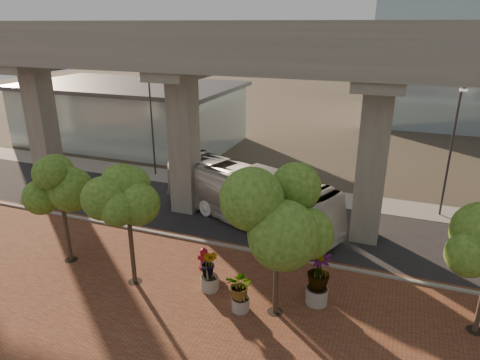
% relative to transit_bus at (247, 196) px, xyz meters
% --- Properties ---
extents(ground, '(160.00, 160.00, 0.00)m').
position_rel_transit_bus_xyz_m(ground, '(1.44, -1.73, -1.81)').
color(ground, '#373028').
rests_on(ground, ground).
extents(brick_plaza, '(70.00, 13.00, 0.06)m').
position_rel_transit_bus_xyz_m(brick_plaza, '(1.44, -9.73, -1.78)').
color(brick_plaza, brown).
rests_on(brick_plaza, ground).
extents(asphalt_road, '(90.00, 8.00, 0.04)m').
position_rel_transit_bus_xyz_m(asphalt_road, '(1.44, 0.27, -1.79)').
color(asphalt_road, black).
rests_on(asphalt_road, ground).
extents(curb_strip, '(70.00, 0.25, 0.16)m').
position_rel_transit_bus_xyz_m(curb_strip, '(1.44, -3.73, -1.73)').
color(curb_strip, gray).
rests_on(curb_strip, ground).
extents(far_sidewalk, '(90.00, 3.00, 0.06)m').
position_rel_transit_bus_xyz_m(far_sidewalk, '(1.44, 5.77, -1.78)').
color(far_sidewalk, gray).
rests_on(far_sidewalk, ground).
extents(transit_viaduct, '(72.00, 5.60, 12.40)m').
position_rel_transit_bus_xyz_m(transit_viaduct, '(1.44, 0.27, 5.48)').
color(transit_viaduct, gray).
rests_on(transit_viaduct, ground).
extents(station_pavilion, '(23.00, 13.00, 6.30)m').
position_rel_transit_bus_xyz_m(station_pavilion, '(-18.56, 14.27, 1.41)').
color(station_pavilion, '#A9BEC1').
rests_on(station_pavilion, ground).
extents(transit_bus, '(13.14, 7.80, 3.61)m').
position_rel_transit_bus_xyz_m(transit_bus, '(0.00, 0.00, 0.00)').
color(transit_bus, silver).
rests_on(transit_bus, ground).
extents(fire_hydrant, '(0.61, 0.55, 1.23)m').
position_rel_transit_bus_xyz_m(fire_hydrant, '(-0.13, -6.29, -1.16)').
color(fire_hydrant, maroon).
rests_on(fire_hydrant, ground).
extents(planter_front, '(1.80, 1.80, 1.98)m').
position_rel_transit_bus_xyz_m(planter_front, '(2.93, -8.89, -0.55)').
color(planter_front, '#AFAB9E').
rests_on(planter_front, ground).
extents(planter_right, '(2.48, 2.48, 2.65)m').
position_rel_transit_bus_xyz_m(planter_right, '(6.03, -7.15, -0.14)').
color(planter_right, '#A7A497').
rests_on(planter_right, ground).
extents(planter_left, '(1.98, 1.98, 2.18)m').
position_rel_transit_bus_xyz_m(planter_left, '(0.96, -7.92, -0.42)').
color(planter_left, gray).
rests_on(planter_left, ground).
extents(street_tree_far_west, '(3.75, 3.75, 6.15)m').
position_rel_transit_bus_xyz_m(street_tree_far_west, '(-7.30, -8.16, 2.67)').
color(street_tree_far_west, '#4E3B2C').
rests_on(street_tree_far_west, ground).
extents(street_tree_near_west, '(3.82, 3.82, 6.28)m').
position_rel_transit_bus_xyz_m(street_tree_near_west, '(-2.83, -8.68, 2.78)').
color(street_tree_near_west, '#4E3B2C').
rests_on(street_tree_near_west, ground).
extents(street_tree_near_east, '(4.35, 4.35, 6.66)m').
position_rel_transit_bus_xyz_m(street_tree_near_east, '(4.43, -8.48, 2.92)').
color(street_tree_near_east, '#4E3B2C').
rests_on(street_tree_near_east, ground).
extents(streetlamp_west, '(0.41, 1.20, 8.30)m').
position_rel_transit_bus_xyz_m(streetlamp_west, '(-10.49, 5.65, 3.04)').
color(streetlamp_west, '#313136').
rests_on(streetlamp_west, ground).
extents(streetlamp_east, '(0.43, 1.26, 8.70)m').
position_rel_transit_bus_xyz_m(streetlamp_east, '(11.89, 5.41, 3.27)').
color(streetlamp_east, '#2F2F34').
rests_on(streetlamp_east, ground).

